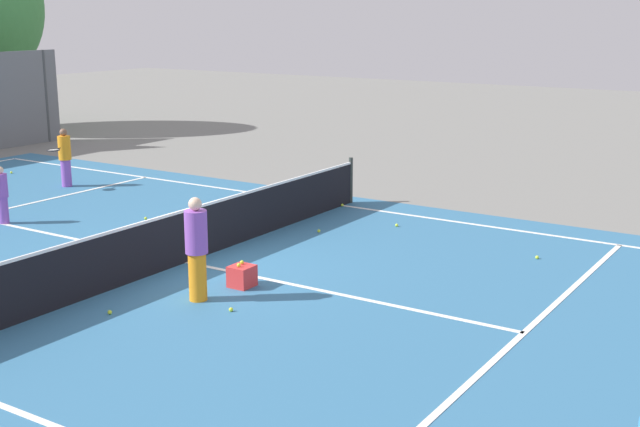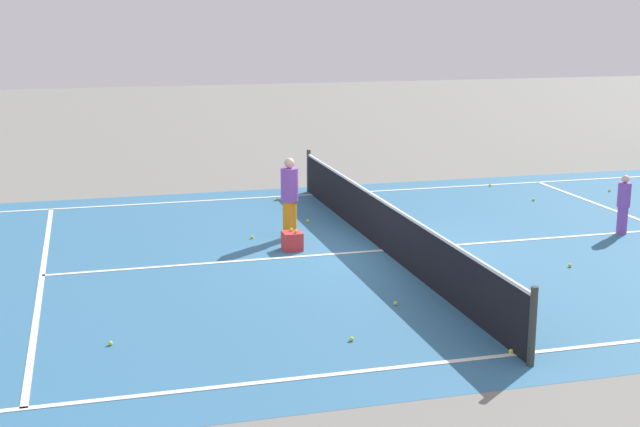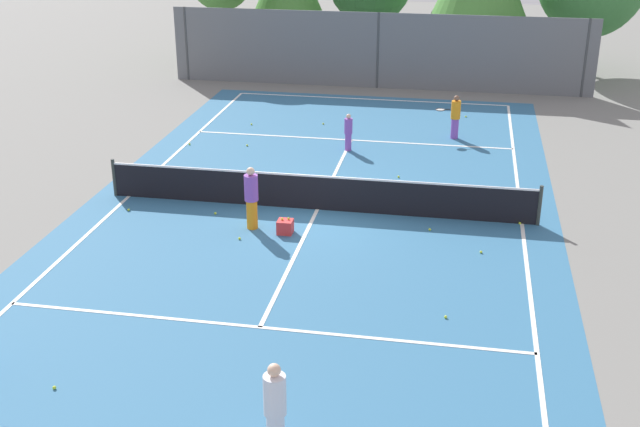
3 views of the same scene
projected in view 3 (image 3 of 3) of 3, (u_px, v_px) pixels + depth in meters
name	position (u px, v px, depth m)	size (l,w,h in m)	color
ground_plane	(317.00, 209.00, 22.32)	(80.00, 80.00, 0.00)	slate
court_surface	(317.00, 209.00, 22.31)	(13.00, 25.00, 0.01)	teal
tennis_net	(317.00, 192.00, 22.12)	(11.90, 0.10, 1.10)	#333833
perimeter_fence	(378.00, 51.00, 34.39)	(18.00, 0.12, 3.20)	slate
player_0	(348.00, 132.00, 26.84)	(0.27, 0.27, 1.26)	purple
player_1	(251.00, 197.00, 20.82)	(0.36, 0.36, 1.68)	orange
player_2	(275.00, 409.00, 12.58)	(0.36, 0.36, 1.68)	silver
player_3	(455.00, 116.00, 28.01)	(0.90, 0.58, 1.53)	purple
ball_crate	(285.00, 227.00, 20.78)	(0.39, 0.37, 0.43)	red
tennis_ball_0	(481.00, 252.00, 19.73)	(0.07, 0.07, 0.07)	#CCE533
tennis_ball_1	(240.00, 238.00, 20.46)	(0.07, 0.07, 0.07)	#CCE533
tennis_ball_2	(446.00, 317.00, 16.84)	(0.07, 0.07, 0.07)	#CCE533
tennis_ball_3	(129.00, 210.00, 22.21)	(0.07, 0.07, 0.07)	#CCE533
tennis_ball_4	(430.00, 229.00, 20.98)	(0.07, 0.07, 0.07)	#CCE533
tennis_ball_5	(466.00, 116.00, 30.75)	(0.07, 0.07, 0.07)	#CCE533
tennis_ball_6	(215.00, 213.00, 21.98)	(0.07, 0.07, 0.07)	#CCE533
tennis_ball_7	(323.00, 124.00, 29.86)	(0.07, 0.07, 0.07)	#CCE533
tennis_ball_8	(189.00, 144.00, 27.62)	(0.07, 0.07, 0.07)	#CCE533
tennis_ball_9	(520.00, 223.00, 21.36)	(0.07, 0.07, 0.07)	#CCE533
tennis_ball_10	(399.00, 177.00, 24.63)	(0.07, 0.07, 0.07)	#CCE533
tennis_ball_11	(54.00, 388.00, 14.52)	(0.07, 0.07, 0.07)	#CCE533
tennis_ball_12	(247.00, 145.00, 27.49)	(0.07, 0.07, 0.07)	#CCE533
tennis_ball_13	(251.00, 124.00, 29.80)	(0.07, 0.07, 0.07)	#CCE533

